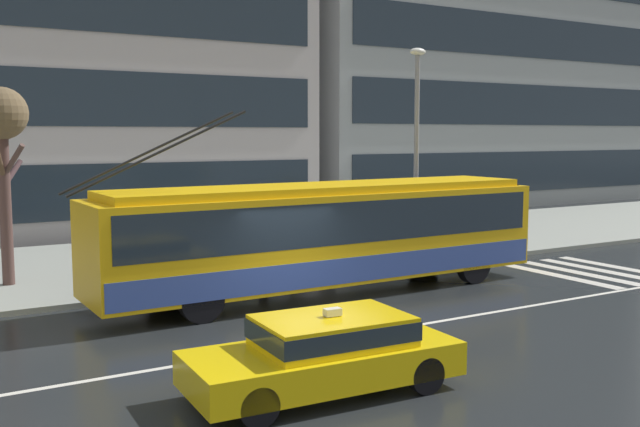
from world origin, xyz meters
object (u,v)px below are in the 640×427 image
pedestrian_at_shelter (292,218)px  pedestrian_walking_past (264,244)px  street_tree_bare (1,128)px  bus_shelter (229,210)px  street_lamp (417,135)px  taxi_oncoming_near (326,351)px  trolleybus (327,233)px  pedestrian_approaching_curb (143,251)px

pedestrian_at_shelter → pedestrian_walking_past: bearing=-162.1°
pedestrian_at_shelter → street_tree_bare: 8.31m
bus_shelter → street_lamp: bearing=-11.0°
taxi_oncoming_near → pedestrian_at_shelter: bearing=64.8°
trolleybus → taxi_oncoming_near: trolleybus is taller
street_tree_bare → pedestrian_walking_past: bearing=-21.6°
pedestrian_at_shelter → street_tree_bare: street_tree_bare is taller
pedestrian_approaching_curb → street_lamp: size_ratio=0.24×
street_tree_bare → pedestrian_at_shelter: bearing=-16.3°
trolleybus → bus_shelter: (-1.12, 3.85, 0.34)m
pedestrian_approaching_curb → pedestrian_walking_past: size_ratio=1.04×
taxi_oncoming_near → pedestrian_walking_past: size_ratio=2.85×
street_tree_bare → street_lamp: bearing=-9.9°
pedestrian_walking_past → street_lamp: bearing=4.2°
pedestrian_approaching_curb → street_tree_bare: (-3.07, 2.18, 3.26)m
street_lamp → trolleybus: bearing=-152.2°
trolleybus → street_tree_bare: (-7.21, 4.79, 2.78)m
pedestrian_at_shelter → bus_shelter: bearing=139.4°
pedestrian_walking_past → bus_shelter: bearing=103.1°
trolleybus → bus_shelter: trolleybus is taller
pedestrian_approaching_curb → pedestrian_walking_past: (3.39, -0.38, -0.04)m
taxi_oncoming_near → pedestrian_at_shelter: size_ratio=2.25×
pedestrian_at_shelter → street_tree_bare: bearing=163.7°
taxi_oncoming_near → street_lamp: 13.14m
pedestrian_walking_past → street_lamp: size_ratio=0.23×
pedestrian_approaching_curb → bus_shelter: bearing=22.3°
street_tree_bare → bus_shelter: bearing=-8.8°
bus_shelter → pedestrian_walking_past: bus_shelter is taller
pedestrian_at_shelter → taxi_oncoming_near: bearing=-115.2°
pedestrian_approaching_curb → street_tree_bare: bearing=144.7°
pedestrian_at_shelter → street_lamp: (4.68, 0.06, 2.42)m
pedestrian_approaching_curb → taxi_oncoming_near: bearing=-88.2°
trolleybus → taxi_oncoming_near: (-3.86, -6.37, -0.90)m
bus_shelter → street_lamp: street_lamp is taller
trolleybus → pedestrian_approaching_curb: trolleybus is taller
bus_shelter → pedestrian_approaching_curb: (-3.02, -1.24, -0.82)m
trolleybus → pedestrian_walking_past: size_ratio=8.12×
street_lamp → street_tree_bare: street_lamp is taller
taxi_oncoming_near → pedestrian_at_shelter: (4.21, 8.96, 1.04)m
trolleybus → street_lamp: (5.03, 2.65, 2.57)m
trolleybus → pedestrian_approaching_curb: size_ratio=7.81×
pedestrian_at_shelter → pedestrian_walking_past: pedestrian_at_shelter is taller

